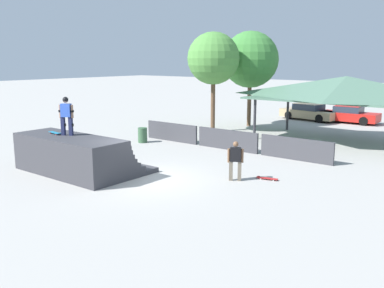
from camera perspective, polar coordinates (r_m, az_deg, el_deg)
name	(u,v)px	position (r m, az deg, el deg)	size (l,w,h in m)	color
ground_plane	(144,180)	(17.06, -6.39, -4.74)	(160.00, 160.00, 0.00)	#A3A09B
quarter_pipe_ramp	(75,156)	(18.48, -15.28, -1.58)	(5.31, 3.44, 1.57)	#38383D
skater_on_deck	(66,113)	(18.34, -16.42, 3.95)	(0.67, 0.45, 1.60)	#1E2347
skateboard_on_deck	(55,133)	(18.91, -17.76, 1.44)	(0.87, 0.32, 0.09)	red
bystander_walking	(235,159)	(16.70, 5.81, -1.99)	(0.59, 0.41, 1.56)	#6B6051
skateboard_on_ground	(267,178)	(17.19, 9.90, -4.51)	(0.86, 0.39, 0.09)	silver
barrier_fence	(227,140)	(22.51, 4.74, 0.58)	(11.38, 0.12, 1.05)	#3D3D42
pavilion_shelter	(346,89)	(25.55, 19.85, 6.96)	(10.63, 5.12, 3.76)	#2D2D33
tree_beside_pavilion	(213,59)	(27.85, 2.87, 11.30)	(3.34, 3.34, 6.40)	brown
tree_far_back	(250,60)	(30.51, 7.79, 11.07)	(3.91, 3.91, 6.61)	brown
trash_bin	(143,135)	(24.53, -6.61, 1.19)	(0.52, 0.52, 0.85)	#385B3D
parked_car_tan	(309,112)	(34.71, 15.37, 4.10)	(4.74, 2.46, 1.27)	tan
parked_car_red	(349,115)	(34.05, 20.23, 3.68)	(4.15, 1.82, 1.27)	red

